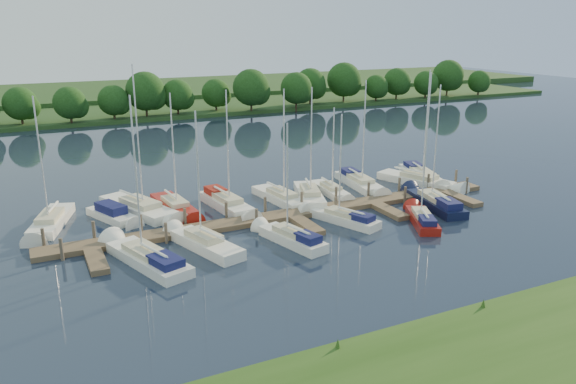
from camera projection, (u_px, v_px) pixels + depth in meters
name	position (u px, v px, depth m)	size (l,w,h in m)	color
ground	(339.00, 250.00, 40.14)	(260.00, 260.00, 0.00)	#17202E
near_bank	(515.00, 365.00, 26.28)	(90.00, 10.00, 0.50)	#254814
dock	(294.00, 217.00, 46.38)	(40.00, 6.00, 0.40)	brown
mooring_pilings	(288.00, 208.00, 47.24)	(38.24, 2.84, 2.00)	#473D33
far_shore	(133.00, 108.00, 104.69)	(180.00, 30.00, 0.60)	#1E3E17
distant_hill	(111.00, 92.00, 126.12)	(220.00, 40.00, 1.40)	#2F4F22
treeline	(152.00, 95.00, 92.87)	(144.93, 9.85, 8.22)	#38281C
sailboat_n_0	(50.00, 224.00, 44.60)	(4.17, 8.50, 10.84)	white
motorboat	(113.00, 216.00, 46.22)	(3.59, 6.05, 1.66)	white
sailboat_n_2	(142.00, 210.00, 47.77)	(5.37, 10.19, 12.96)	white
sailboat_n_3	(176.00, 208.00, 48.39)	(2.60, 8.37, 10.56)	maroon
sailboat_n_4	(227.00, 205.00, 48.97)	(2.85, 8.46, 10.84)	white
sailboat_n_5	(283.00, 199.00, 50.76)	(2.82, 8.41, 10.62)	white
sailboat_n_6	(310.00, 197.00, 51.33)	(4.13, 8.35, 10.74)	white
sailboat_n_7	(331.00, 191.00, 53.21)	(1.98, 6.73, 8.58)	white
sailboat_n_8	(360.00, 183.00, 55.61)	(2.77, 8.64, 10.87)	white
sailboat_n_9	(420.00, 182.00, 56.19)	(4.87, 9.21, 11.79)	white
sailboat_n_10	(422.00, 176.00, 58.30)	(4.21, 9.08, 11.34)	white
sailboat_s_0	(146.00, 258.00, 37.95)	(4.50, 9.26, 11.67)	white
sailboat_s_1	(204.00, 245.00, 40.36)	(3.77, 8.01, 10.40)	white
sailboat_s_2	(291.00, 239.00, 41.32)	(3.10, 7.20, 9.32)	white
sailboat_s_3	(343.00, 219.00, 45.66)	(3.79, 7.08, 9.18)	white
sailboat_s_4	(422.00, 219.00, 45.45)	(4.04, 6.60, 8.74)	maroon
sailboat_s_5	(434.00, 203.00, 49.55)	(3.37, 8.74, 11.06)	black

